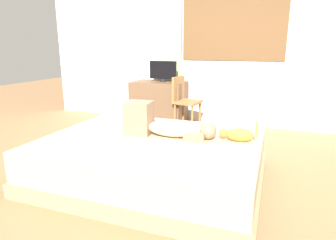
{
  "coord_description": "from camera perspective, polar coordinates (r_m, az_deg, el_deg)",
  "views": [
    {
      "loc": [
        1.0,
        -2.58,
        1.32
      ],
      "look_at": [
        -0.0,
        0.15,
        0.58
      ],
      "focal_mm": 31.0,
      "sensor_mm": 36.0,
      "label": 1
    }
  ],
  "objects": [
    {
      "name": "person_lying",
      "position": [
        2.95,
        -0.58,
        -0.98
      ],
      "size": [
        0.94,
        0.33,
        0.34
      ],
      "color": "#CCB299",
      "rests_on": "bed"
    },
    {
      "name": "tv_monitor",
      "position": [
        4.97,
        -0.98,
        9.61
      ],
      "size": [
        0.48,
        0.1,
        0.35
      ],
      "color": "black",
      "rests_on": "desk"
    },
    {
      "name": "cup",
      "position": [
        4.87,
        1.62,
        7.87
      ],
      "size": [
        0.07,
        0.07,
        0.09
      ],
      "primitive_type": "cylinder",
      "color": "#B23D38",
      "rests_on": "desk"
    },
    {
      "name": "back_wall_with_window",
      "position": [
        5.12,
        9.39,
        15.55
      ],
      "size": [
        6.4,
        0.14,
        2.9
      ],
      "color": "silver",
      "rests_on": "ground"
    },
    {
      "name": "curtain_left",
      "position": [
        5.22,
        0.26,
        12.37
      ],
      "size": [
        0.44,
        0.06,
        2.31
      ],
      "primitive_type": "cube",
      "color": "#ADCC75",
      "rests_on": "ground"
    },
    {
      "name": "cat",
      "position": [
        2.86,
        13.59,
        -2.82
      ],
      "size": [
        0.36,
        0.14,
        0.21
      ],
      "color": "#C67A2D",
      "rests_on": "bed"
    },
    {
      "name": "bed",
      "position": [
        2.97,
        -3.17,
        -7.65
      ],
      "size": [
        2.16,
        1.68,
        0.43
      ],
      "color": "#997A56",
      "rests_on": "ground"
    },
    {
      "name": "desk",
      "position": [
        5.08,
        -1.77,
        3.41
      ],
      "size": [
        0.9,
        0.56,
        0.74
      ],
      "color": "brown",
      "rests_on": "ground"
    },
    {
      "name": "ground_plane",
      "position": [
        3.07,
        -0.88,
        -11.27
      ],
      "size": [
        16.0,
        16.0,
        0.0
      ],
      "primitive_type": "plane",
      "color": "olive"
    },
    {
      "name": "chair_by_desk",
      "position": [
        4.69,
        3.11,
        4.21
      ],
      "size": [
        0.43,
        0.43,
        0.86
      ],
      "color": "brown",
      "rests_on": "ground"
    }
  ]
}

